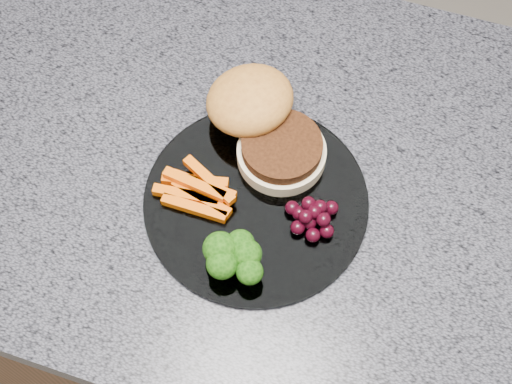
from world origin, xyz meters
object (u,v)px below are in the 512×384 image
at_px(plate, 256,201).
at_px(burger, 261,120).
at_px(grape_bunch, 313,216).
at_px(island_cabinet, 256,291).

xyz_separation_m(plate, burger, (-0.02, 0.09, 0.03)).
bearing_deg(plate, grape_bunch, -4.62).
bearing_deg(burger, island_cabinet, -61.59).
height_order(island_cabinet, grape_bunch, grape_bunch).
height_order(island_cabinet, plate, plate).
xyz_separation_m(burger, grape_bunch, (0.09, -0.10, -0.01)).
bearing_deg(island_cabinet, burger, 99.15).
bearing_deg(grape_bunch, plate, 175.38).
xyz_separation_m(island_cabinet, grape_bunch, (0.09, -0.06, 0.49)).
bearing_deg(grape_bunch, island_cabinet, 146.60).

